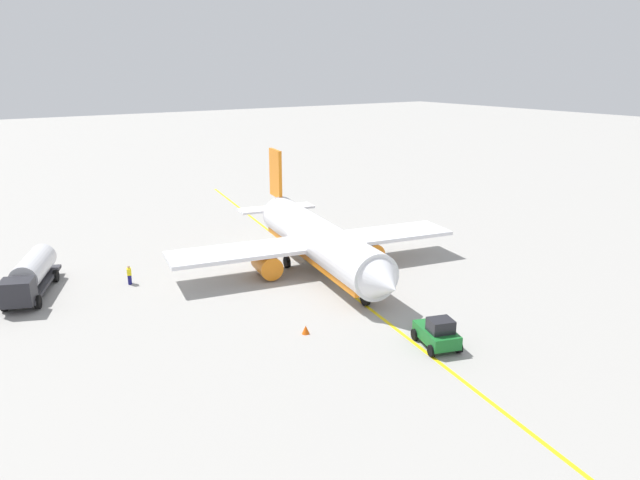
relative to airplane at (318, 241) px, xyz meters
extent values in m
plane|color=#9E9B96|center=(0.44, -0.08, -2.77)|extent=(400.00, 400.00, 0.00)
cylinder|color=white|center=(0.44, -0.08, 0.18)|extent=(22.66, 7.96, 3.90)
cube|color=orange|center=(0.44, -0.08, -0.89)|extent=(21.31, 7.04, 1.09)
cone|color=white|center=(12.63, -2.38, 0.18)|extent=(3.74, 4.25, 3.74)
cone|color=white|center=(-12.35, 2.32, 0.57)|extent=(4.88, 4.06, 3.32)
cube|color=orange|center=(-11.75, 2.21, 4.53)|extent=(3.21, 0.95, 5.20)
cube|color=white|center=(-11.75, 2.21, 0.58)|extent=(3.91, 8.70, 0.24)
cube|color=white|center=(-0.54, 0.10, -0.30)|extent=(9.88, 28.31, 0.36)
cylinder|color=orange|center=(1.21, 5.06, -1.55)|extent=(3.53, 2.66, 2.10)
cylinder|color=orange|center=(-0.71, -5.16, -1.55)|extent=(3.53, 2.66, 2.10)
cylinder|color=#4C4C51|center=(9.58, -1.80, -1.60)|extent=(0.24, 0.24, 1.23)
cylinder|color=black|center=(9.58, -1.80, -2.22)|extent=(1.15, 0.60, 1.10)
cylinder|color=#4C4C51|center=(-1.04, 2.84, -1.60)|extent=(0.24, 0.24, 1.23)
cylinder|color=black|center=(-1.04, 2.84, -2.22)|extent=(1.15, 0.60, 1.10)
cylinder|color=#4C4C51|center=(-2.00, -2.27, -1.60)|extent=(0.24, 0.24, 1.23)
cylinder|color=black|center=(-2.00, -2.27, -2.22)|extent=(1.15, 0.60, 1.10)
cube|color=#2D2D33|center=(-8.57, -23.53, -2.07)|extent=(9.70, 5.96, 0.30)
cube|color=#232328|center=(-4.57, -25.21, -1.12)|extent=(2.77, 2.99, 2.00)
cube|color=black|center=(-3.74, -25.55, -0.72)|extent=(0.92, 1.91, 0.90)
cylinder|color=silver|center=(-9.12, -23.30, -0.77)|extent=(7.04, 4.69, 2.30)
cylinder|color=black|center=(-4.46, -23.90, -2.22)|extent=(1.15, 0.75, 1.10)
cylinder|color=black|center=(-5.42, -26.21, -2.22)|extent=(1.15, 0.75, 1.10)
cylinder|color=black|center=(-10.24, -21.48, -2.22)|extent=(1.15, 0.75, 1.10)
cylinder|color=black|center=(-11.20, -23.79, -2.22)|extent=(1.15, 0.75, 1.10)
cube|color=#196B28|center=(18.03, -2.21, -1.92)|extent=(4.04, 3.00, 0.90)
cube|color=black|center=(18.51, -2.36, -1.02)|extent=(1.82, 1.95, 0.90)
cylinder|color=black|center=(16.49, -2.76, -2.37)|extent=(0.85, 0.53, 0.80)
cylinder|color=black|center=(17.10, -0.86, -2.37)|extent=(0.85, 0.53, 0.80)
cylinder|color=black|center=(18.96, -3.56, -2.37)|extent=(0.85, 0.53, 0.80)
cylinder|color=black|center=(19.57, -1.65, -2.37)|extent=(0.85, 0.53, 0.80)
cube|color=navy|center=(-5.97, -16.16, -2.34)|extent=(0.50, 0.41, 0.85)
cube|color=yellow|center=(-5.97, -16.16, -1.62)|extent=(0.59, 0.47, 0.60)
sphere|color=tan|center=(-5.97, -16.16, -1.18)|extent=(0.24, 0.24, 0.24)
cone|color=#F2590F|center=(11.36, -8.66, -2.45)|extent=(0.57, 0.57, 0.64)
cube|color=yellow|center=(0.44, -0.08, -2.76)|extent=(82.46, 15.80, 0.01)
camera|label=1|loc=(44.49, -29.65, 15.88)|focal=33.24mm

